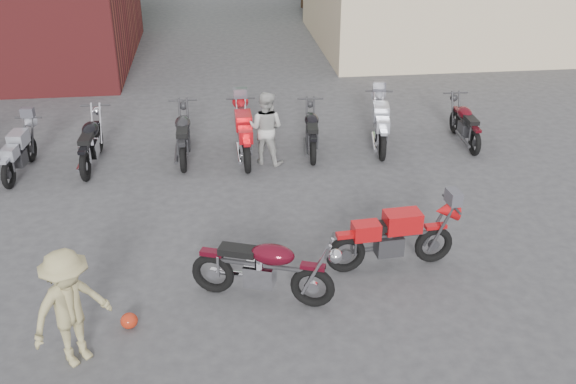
{
  "coord_description": "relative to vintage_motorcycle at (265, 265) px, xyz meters",
  "views": [
    {
      "loc": [
        -0.32,
        -7.92,
        5.82
      ],
      "look_at": [
        0.81,
        1.67,
        0.9
      ],
      "focal_mm": 40.0,
      "sensor_mm": 36.0,
      "label": 1
    }
  ],
  "objects": [
    {
      "name": "helmet",
      "position": [
        -1.96,
        -0.44,
        -0.5
      ],
      "size": [
        0.26,
        0.26,
        0.23
      ],
      "primitive_type": "ellipsoid",
      "rotation": [
        0.0,
        0.0,
        0.07
      ],
      "color": "#A92812",
      "rests_on": "ground"
    },
    {
      "name": "row_bike_1",
      "position": [
        -4.73,
        5.03,
        -0.08
      ],
      "size": [
        0.77,
        1.89,
        1.07
      ],
      "primitive_type": null,
      "rotation": [
        0.0,
        0.0,
        1.48
      ],
      "color": "#9597A2",
      "rests_on": "ground"
    },
    {
      "name": "sportbike",
      "position": [
        2.12,
        0.65,
        -0.02
      ],
      "size": [
        2.09,
        0.84,
        1.18
      ],
      "primitive_type": null,
      "rotation": [
        0.0,
        0.0,
        0.08
      ],
      "color": "red",
      "rests_on": "ground"
    },
    {
      "name": "row_bike_6",
      "position": [
        3.14,
        5.55,
        -0.02
      ],
      "size": [
        1.01,
        2.12,
        1.18
      ],
      "primitive_type": null,
      "rotation": [
        0.0,
        0.0,
        1.4
      ],
      "color": "#9A9DA8",
      "rests_on": "ground"
    },
    {
      "name": "ground",
      "position": [
        -0.26,
        0.07,
        -0.61
      ],
      "size": [
        90.0,
        90.0,
        0.0
      ],
      "primitive_type": "plane",
      "color": "#38383B"
    },
    {
      "name": "row_bike_3",
      "position": [
        -1.33,
        5.45,
        -0.03
      ],
      "size": [
        0.66,
        2.01,
        1.17
      ],
      "primitive_type": null,
      "rotation": [
        0.0,
        0.0,
        1.57
      ],
      "color": "black",
      "rests_on": "ground"
    },
    {
      "name": "vintage_motorcycle",
      "position": [
        0.0,
        0.0,
        0.0
      ],
      "size": [
        2.22,
        1.38,
        1.23
      ],
      "primitive_type": null,
      "rotation": [
        0.0,
        0.0,
        -0.35
      ],
      "color": "#490915",
      "rests_on": "ground"
    },
    {
      "name": "person_light",
      "position": [
        0.46,
        4.97,
        0.19
      ],
      "size": [
        0.97,
        0.88,
        1.61
      ],
      "primitive_type": "imported",
      "rotation": [
        0.0,
        0.0,
        2.7
      ],
      "color": "#B3B3AE",
      "rests_on": "ground"
    },
    {
      "name": "row_bike_5",
      "position": [
        1.53,
        5.46,
        -0.06
      ],
      "size": [
        0.82,
        1.95,
        1.1
      ],
      "primitive_type": null,
      "rotation": [
        0.0,
        0.0,
        1.47
      ],
      "color": "black",
      "rests_on": "ground"
    },
    {
      "name": "person_tan",
      "position": [
        -2.55,
        -1.03,
        0.22
      ],
      "size": [
        1.22,
        1.17,
        1.67
      ],
      "primitive_type": "imported",
      "rotation": [
        0.0,
        0.0,
        0.7
      ],
      "color": "tan",
      "rests_on": "ground"
    },
    {
      "name": "row_bike_4",
      "position": [
        0.0,
        5.29,
        -0.01
      ],
      "size": [
        0.72,
        2.09,
        1.2
      ],
      "primitive_type": null,
      "rotation": [
        0.0,
        0.0,
        1.59
      ],
      "color": "red",
      "rests_on": "ground"
    },
    {
      "name": "row_bike_2",
      "position": [
        -3.29,
        5.28,
        -0.02
      ],
      "size": [
        0.74,
        2.06,
        1.18
      ],
      "primitive_type": null,
      "rotation": [
        0.0,
        0.0,
        1.54
      ],
      "color": "black",
      "rests_on": "ground"
    },
    {
      "name": "row_bike_7",
      "position": [
        5.14,
        5.53,
        -0.07
      ],
      "size": [
        0.66,
        1.87,
        1.08
      ],
      "primitive_type": null,
      "rotation": [
        0.0,
        0.0,
        1.55
      ],
      "color": "#490911",
      "rests_on": "ground"
    }
  ]
}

